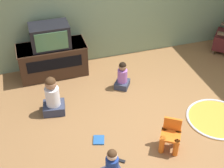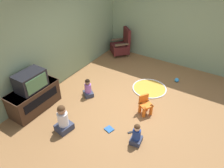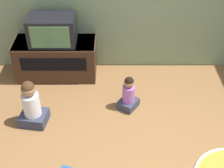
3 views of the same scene
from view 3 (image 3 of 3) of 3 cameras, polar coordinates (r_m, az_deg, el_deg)
name	(u,v)px [view 3 (image 3 of 3)]	position (r m, az deg, el deg)	size (l,w,h in m)	color
tv_cabinet	(58,58)	(5.13, -9.93, 4.68)	(1.29, 0.56, 0.63)	#382316
television	(54,30)	(4.85, -10.64, 9.66)	(0.70, 0.46, 0.44)	black
child_watching_left	(130,95)	(4.47, 3.25, -1.95)	(0.35, 0.36, 0.54)	#33384C
child_watching_right	(33,105)	(4.32, -14.29, -3.81)	(0.40, 0.36, 0.70)	#33384C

